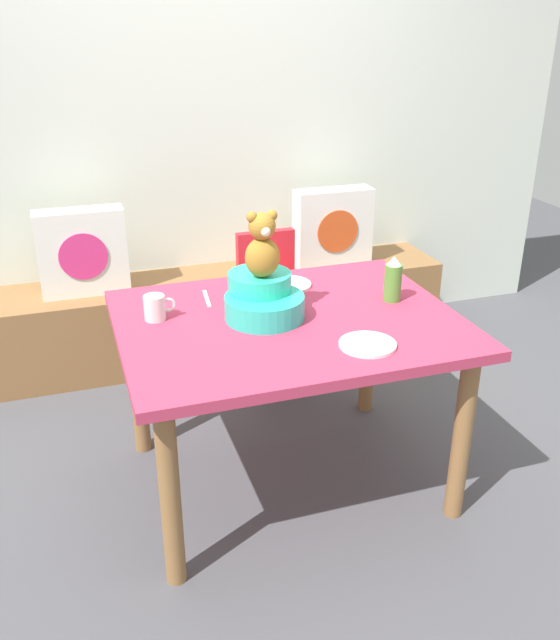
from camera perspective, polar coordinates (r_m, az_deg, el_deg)
The scene contains 14 objects.
ground_plane at distance 2.95m, azimuth 0.62°, elevation -13.08°, with size 8.00×8.00×0.00m, color #4C4C51.
back_wall at distance 3.84m, azimuth -6.94°, elevation 16.82°, with size 4.40×0.10×2.60m, color silver.
window_bench at distance 3.88m, azimuth -5.32°, elevation 0.46°, with size 2.60×0.44×0.46m, color olive.
pillow_floral_left at distance 3.62m, azimuth -16.18°, elevation 5.46°, with size 0.44×0.15×0.44m.
pillow_floral_right at distance 3.90m, azimuth 4.44°, elevation 7.69°, with size 0.44×0.15×0.44m.
dining_table at distance 2.61m, azimuth 0.69°, elevation -1.84°, with size 1.27×1.00×0.74m.
highchair at distance 3.42m, azimuth -0.53°, elevation 2.53°, with size 0.34×0.45×0.79m.
infant_seat_teal at distance 2.56m, azimuth -1.44°, elevation 1.80°, with size 0.30×0.33×0.16m.
teddy_bear at distance 2.49m, azimuth -1.49°, elevation 6.19°, with size 0.13×0.12×0.25m.
ketchup_bottle at distance 2.74m, azimuth 9.42°, elevation 3.33°, with size 0.07×0.07×0.18m.
coffee_mug at distance 2.58m, azimuth -10.37°, elevation 1.04°, with size 0.12×0.08×0.09m.
dinner_plate_near at distance 2.87m, azimuth 0.63°, elevation 2.98°, with size 0.20×0.20×0.01m, color white.
dinner_plate_far at distance 2.37m, azimuth 7.33°, elevation -2.04°, with size 0.20×0.20×0.01m, color white.
table_fork at distance 2.75m, azimuth -6.14°, elevation 1.79°, with size 0.02×0.17×0.01m, color silver.
Camera 1 is at (-0.76, -2.21, 1.79)m, focal length 38.29 mm.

